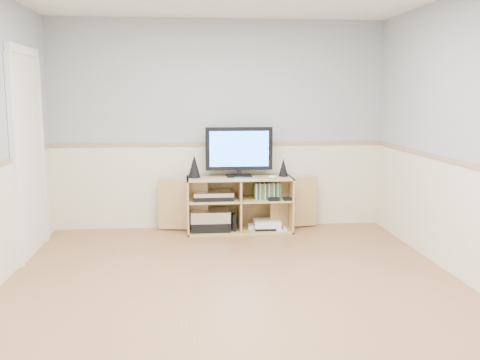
{
  "coord_description": "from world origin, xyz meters",
  "views": [
    {
      "loc": [
        -0.38,
        -4.21,
        1.6
      ],
      "look_at": [
        0.15,
        1.2,
        0.74
      ],
      "focal_mm": 40.0,
      "sensor_mm": 36.0,
      "label": 1
    }
  ],
  "objects_px": {
    "monitor": "(239,150)",
    "game_consoles": "(266,225)",
    "media_cabinet": "(239,203)",
    "keyboard": "(248,178)"
  },
  "relations": [
    {
      "from": "media_cabinet",
      "to": "monitor",
      "type": "bearing_deg",
      "value": -90.0
    },
    {
      "from": "monitor",
      "to": "game_consoles",
      "type": "distance_m",
      "value": 0.95
    },
    {
      "from": "media_cabinet",
      "to": "game_consoles",
      "type": "bearing_deg",
      "value": -12.01
    },
    {
      "from": "monitor",
      "to": "game_consoles",
      "type": "bearing_deg",
      "value": -10.78
    },
    {
      "from": "monitor",
      "to": "keyboard",
      "type": "xyz_separation_m",
      "value": [
        0.09,
        -0.19,
        -0.31
      ]
    },
    {
      "from": "media_cabinet",
      "to": "monitor",
      "type": "distance_m",
      "value": 0.64
    },
    {
      "from": "monitor",
      "to": "keyboard",
      "type": "height_order",
      "value": "monitor"
    },
    {
      "from": "media_cabinet",
      "to": "monitor",
      "type": "relative_size",
      "value": 2.44
    },
    {
      "from": "game_consoles",
      "to": "media_cabinet",
      "type": "bearing_deg",
      "value": 167.99
    },
    {
      "from": "keyboard",
      "to": "game_consoles",
      "type": "bearing_deg",
      "value": 38.43
    }
  ]
}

